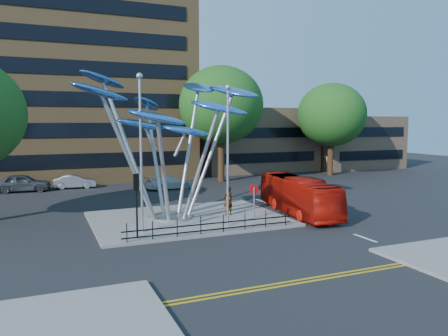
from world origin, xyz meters
name	(u,v)px	position (x,y,z in m)	size (l,w,h in m)	color
ground	(242,242)	(0.00, 0.00, 0.00)	(120.00, 120.00, 0.00)	black
traffic_island	(188,219)	(-1.00, 6.00, 0.07)	(12.00, 9.00, 0.15)	slate
double_yellow_near	(305,279)	(0.00, -6.00, 0.01)	(40.00, 0.12, 0.01)	gold
double_yellow_far	(309,281)	(0.00, -6.30, 0.01)	(40.00, 0.12, 0.01)	gold
brick_tower	(70,43)	(-6.00, 32.00, 15.00)	(25.00, 15.00, 30.00)	olive
low_building_near	(255,140)	(16.00, 30.00, 4.00)	(15.00, 8.00, 8.00)	tan
low_building_far	(352,142)	(30.00, 28.00, 3.50)	(12.00, 8.00, 7.00)	tan
tree_right	(221,105)	(8.00, 22.00, 8.04)	(8.80, 8.80, 12.11)	black
tree_far	(332,115)	(22.00, 22.00, 7.11)	(8.00, 8.00, 10.81)	black
leaf_sculpture	(168,113)	(-2.07, 6.68, 6.87)	(12.72, 9.54, 9.51)	#9EA0A5
street_lamp_left	(141,139)	(-4.50, 3.50, 5.36)	(0.36, 0.36, 8.80)	#9EA0A5
street_lamp_right	(228,143)	(0.50, 3.00, 5.09)	(0.36, 0.36, 8.30)	#9EA0A5
traffic_light_island	(136,192)	(-5.00, 2.50, 2.61)	(0.28, 0.18, 3.42)	black
no_entry_sign_island	(254,198)	(2.00, 2.52, 1.82)	(0.60, 0.10, 2.45)	#9EA0A5
pedestrian_railing_front	(212,226)	(-1.00, 1.70, 0.55)	(10.00, 0.06, 1.00)	black
red_bus	(298,195)	(6.60, 4.89, 1.28)	(2.15, 9.20, 2.56)	#B01108
pedestrian	(228,201)	(1.70, 5.71, 1.11)	(0.70, 0.46, 1.92)	gray
parked_car_left	(23,183)	(-11.18, 22.67, 0.81)	(1.92, 4.77, 1.63)	#474A4F
parked_car_mid	(75,182)	(-6.68, 23.00, 0.64)	(1.35, 3.87, 1.28)	#A7A8AF
parked_car_right	(169,182)	(1.42, 18.99, 0.64)	(1.80, 4.42, 1.28)	silver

